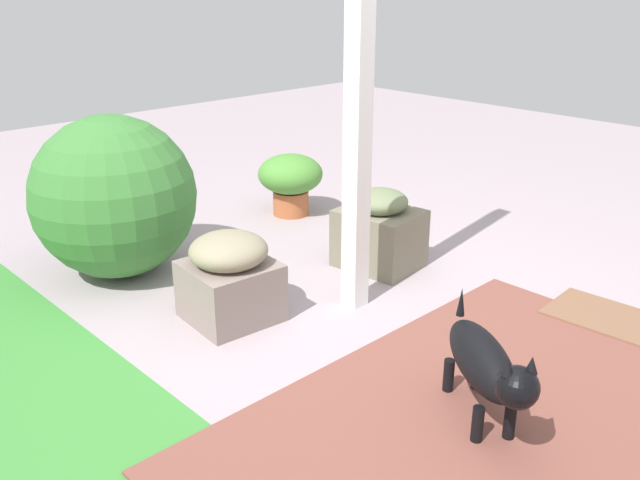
% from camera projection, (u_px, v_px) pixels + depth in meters
% --- Properties ---
extents(ground_plane, '(12.00, 12.00, 0.00)m').
position_uv_depth(ground_plane, '(353.00, 327.00, 3.47)').
color(ground_plane, '#A7969D').
extents(brick_path, '(1.80, 2.40, 0.02)m').
position_uv_depth(brick_path, '(522.00, 442.00, 2.61)').
color(brick_path, brown).
rests_on(brick_path, ground).
extents(porch_pillar, '(0.11, 0.11, 2.51)m').
position_uv_depth(porch_pillar, '(359.00, 69.00, 3.26)').
color(porch_pillar, white).
rests_on(porch_pillar, ground).
extents(stone_planter_nearest, '(0.51, 0.44, 0.49)m').
position_uv_depth(stone_planter_nearest, '(379.00, 231.00, 4.13)').
color(stone_planter_nearest, '#79725C').
rests_on(stone_planter_nearest, ground).
extents(stone_planter_mid, '(0.46, 0.47, 0.47)m').
position_uv_depth(stone_planter_mid, '(230.00, 277.00, 3.48)').
color(stone_planter_mid, gray).
rests_on(stone_planter_mid, ground).
extents(round_shrub, '(0.95, 0.95, 0.95)m').
position_uv_depth(round_shrub, '(114.00, 197.00, 3.94)').
color(round_shrub, '#3B7935').
rests_on(round_shrub, ground).
extents(terracotta_pot_broad, '(0.48, 0.48, 0.46)m').
position_uv_depth(terracotta_pot_broad, '(290.00, 179.00, 5.01)').
color(terracotta_pot_broad, '#B05D35').
rests_on(terracotta_pot_broad, ground).
extents(dog, '(0.62, 0.50, 0.47)m').
position_uv_depth(dog, '(486.00, 365.00, 2.63)').
color(dog, black).
rests_on(dog, ground).
extents(doormat, '(0.60, 0.43, 0.03)m').
position_uv_depth(doormat, '(607.00, 318.00, 3.53)').
color(doormat, brown).
rests_on(doormat, ground).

